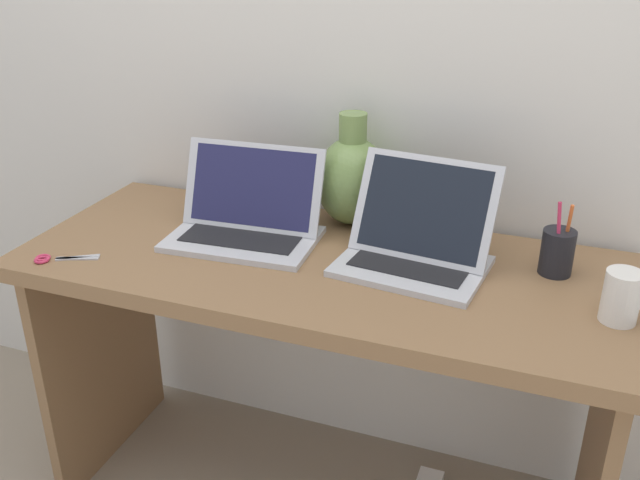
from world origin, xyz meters
TOP-DOWN VIEW (x-y plane):
  - back_wall at (0.00, 0.33)m, footprint 4.40×0.04m
  - desk at (0.00, 0.00)m, footprint 1.42×0.59m
  - laptop_left at (-0.21, 0.06)m, footprint 0.37×0.26m
  - laptop_right at (0.21, 0.06)m, footprint 0.35×0.28m
  - green_vase at (0.00, 0.23)m, footprint 0.18×0.18m
  - coffee_mug at (0.65, -0.05)m, footprint 0.11×0.07m
  - pen_cup at (0.52, 0.12)m, footprint 0.07×0.07m
  - scissors at (-0.58, -0.22)m, footprint 0.14×0.09m

SIDE VIEW (x-z plane):
  - desk at x=0.00m, z-range 0.21..0.97m
  - scissors at x=-0.58m, z-range 0.76..0.76m
  - pen_cup at x=0.52m, z-range 0.72..0.90m
  - coffee_mug at x=0.65m, z-range 0.76..0.86m
  - laptop_left at x=-0.21m, z-range 0.70..0.92m
  - laptop_right at x=0.21m, z-range 0.70..0.94m
  - green_vase at x=0.00m, z-range 0.73..1.02m
  - back_wall at x=0.00m, z-range 0.00..2.40m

